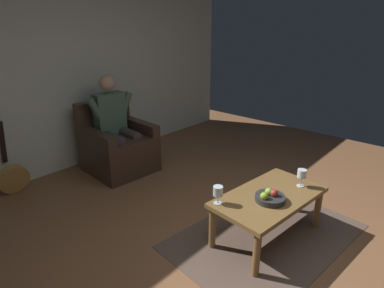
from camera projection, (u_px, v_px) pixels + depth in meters
ground_plane at (271, 269)px, 2.61m from camera, size 7.29×7.29×0.00m
wall_back at (61, 73)px, 4.07m from camera, size 5.99×0.06×2.52m
rug at (266, 236)px, 3.01m from camera, size 1.86×1.34×0.01m
armchair at (118, 147)px, 4.28m from camera, size 0.81×0.83×0.91m
person_seated at (115, 121)px, 4.16m from camera, size 0.66×0.60×1.25m
coffee_table at (269, 201)px, 2.88m from camera, size 1.10×0.68×0.43m
guitar at (12, 175)px, 3.72m from camera, size 0.34×0.29×0.99m
wine_glass_near at (218, 192)px, 2.69m from camera, size 0.08×0.08×0.16m
wine_glass_far at (302, 175)px, 2.97m from camera, size 0.08×0.08×0.17m
fruit_bowl at (270, 197)px, 2.75m from camera, size 0.26×0.26×0.11m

